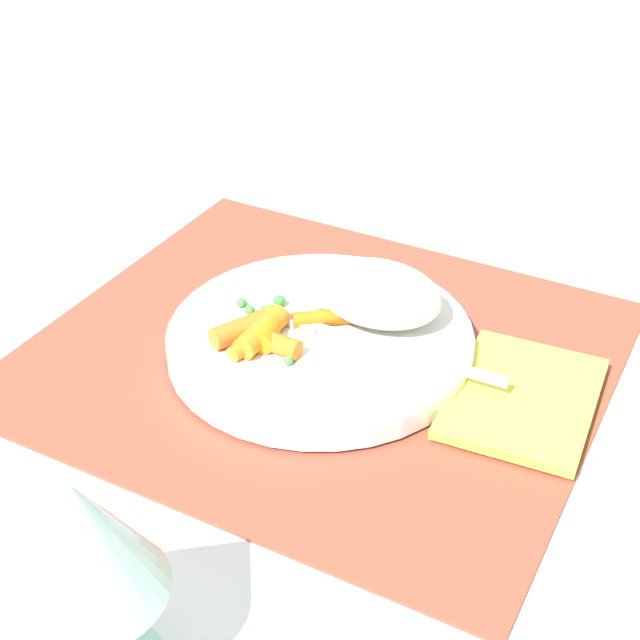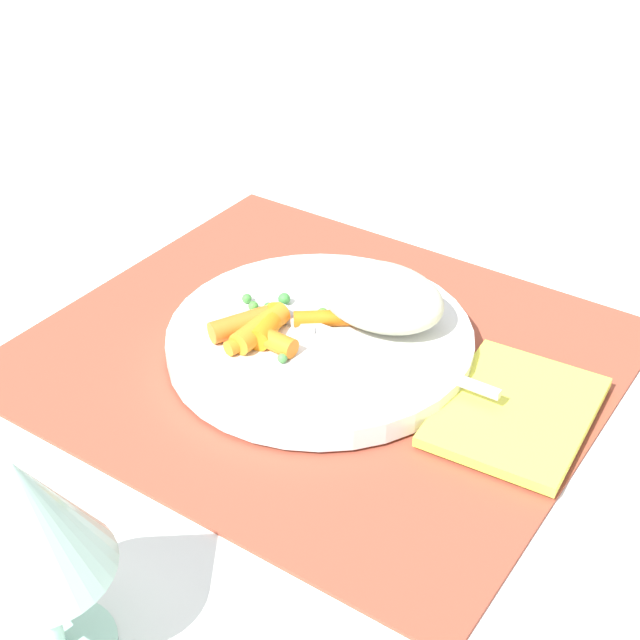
# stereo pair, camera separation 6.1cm
# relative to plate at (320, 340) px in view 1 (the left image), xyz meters

# --- Properties ---
(ground_plane) EXTENTS (2.40, 2.40, 0.00)m
(ground_plane) POSITION_rel_plate_xyz_m (0.00, 0.00, -0.01)
(ground_plane) COLOR white
(placemat) EXTENTS (0.43, 0.38, 0.01)m
(placemat) POSITION_rel_plate_xyz_m (0.00, 0.00, -0.01)
(placemat) COLOR #9E4733
(placemat) RESTS_ON ground_plane
(plate) EXTENTS (0.24, 0.24, 0.02)m
(plate) POSITION_rel_plate_xyz_m (0.00, 0.00, 0.00)
(plate) COLOR white
(plate) RESTS_ON placemat
(rice_mound) EXTENTS (0.10, 0.08, 0.04)m
(rice_mound) POSITION_rel_plate_xyz_m (-0.03, -0.04, 0.03)
(rice_mound) COLOR beige
(rice_mound) RESTS_ON plate
(carrot_portion) EXTENTS (0.09, 0.10, 0.02)m
(carrot_portion) POSITION_rel_plate_xyz_m (0.03, 0.03, 0.02)
(carrot_portion) COLOR orange
(carrot_portion) RESTS_ON plate
(pea_scatter) EXTENTS (0.08, 0.07, 0.01)m
(pea_scatter) POSITION_rel_plate_xyz_m (0.04, 0.01, 0.01)
(pea_scatter) COLOR green
(pea_scatter) RESTS_ON plate
(fork) EXTENTS (0.20, 0.02, 0.01)m
(fork) POSITION_rel_plate_xyz_m (-0.03, -0.00, 0.01)
(fork) COLOR silver
(fork) RESTS_ON plate
(wine_glass) EXTENTS (0.08, 0.08, 0.14)m
(wine_glass) POSITION_rel_plate_xyz_m (-0.03, 0.30, 0.08)
(wine_glass) COLOR #B2E0CC
(wine_glass) RESTS_ON ground_plane
(napkin) EXTENTS (0.11, 0.14, 0.01)m
(napkin) POSITION_rel_plate_xyz_m (-0.16, -0.01, -0.00)
(napkin) COLOR #EAE54C
(napkin) RESTS_ON placemat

